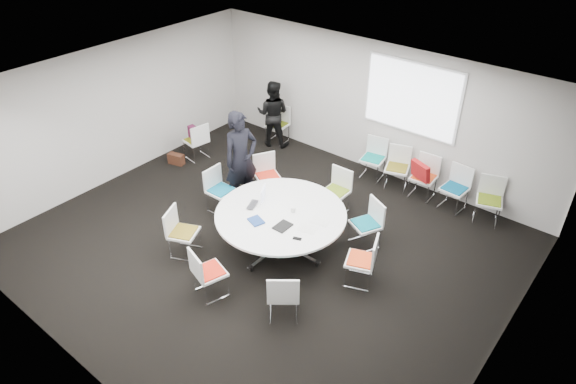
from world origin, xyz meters
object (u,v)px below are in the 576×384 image
Objects in this scene: conference_table at (281,222)px; person_back at (273,114)px; chair_ring_d at (268,184)px; chair_back_d at (453,196)px; chair_back_c at (423,185)px; person_main at (241,159)px; chair_back_b at (396,175)px; chair_ring_c at (335,199)px; chair_back_e at (487,208)px; chair_ring_f at (184,241)px; chair_spare_left at (197,147)px; chair_ring_b at (365,232)px; chair_person_back at (278,131)px; brown_bag at (176,159)px; chair_ring_a at (360,269)px; chair_back_a at (372,166)px; chair_ring_e at (221,198)px; chair_ring_h at (283,302)px; laptop at (255,205)px; cup at (293,210)px; maroon_bag at (195,134)px; chair_ring_g at (210,281)px.

conference_table is 1.42× the size of person_back.
chair_ring_d is 3.62m from chair_back_d.
chair_back_c is 3.66m from person_main.
chair_ring_d is at bearing 26.80° from chair_back_b.
chair_back_d is (1.71, 1.52, 0.00)m from chair_ring_c.
chair_back_b and chair_back_e have the same top height.
conference_table is at bearing 110.92° from chair_ring_f.
chair_ring_b is at bearing -83.64° from chair_spare_left.
chair_person_back is (-1.42, 4.20, 0.00)m from chair_ring_f.
brown_bag is (-3.67, 0.78, -0.42)m from conference_table.
brown_bag is at bearing 8.32° from chair_back_b.
chair_back_a is at bearing 6.46° from chair_ring_a.
chair_ring_e is at bearing 51.26° from chair_back_a.
conference_table is at bearing -97.56° from person_main.
chair_ring_e is 1.00× the size of chair_ring_h.
chair_back_d is (1.24, 0.00, 0.00)m from chair_back_b.
chair_ring_b reaches higher than laptop.
chair_back_d is 2.44× the size of brown_bag.
chair_ring_a is 0.56× the size of person_back.
conference_table is at bearing 59.50° from chair_back_b.
chair_ring_e is at bearing 55.45° from laptop.
cup is at bearing 83.22° from chair_back_a.
chair_ring_e is 0.46× the size of person_main.
chair_ring_a is at bearing 89.10° from chair_ring_e.
chair_ring_h is at bearing 52.63° from chair_back_e.
chair_spare_left is 3.82m from cup.
maroon_bag is (-2.26, 0.16, 0.34)m from chair_ring_d.
person_main is (-2.53, 1.83, 0.69)m from chair_ring_h.
chair_back_a and chair_back_e have the same top height.
chair_back_b is 9.78× the size of cup.
chair_ring_f is at bearing -155.51° from person_main.
chair_ring_g is 2.90× the size of laptop.
cup is (1.38, -0.94, 0.50)m from chair_ring_d.
conference_table is at bearing 67.72° from chair_ring_b.
conference_table is 24.79× the size of cup.
person_main is (-2.59, -0.36, 0.69)m from chair_ring_b.
chair_back_b is 2.20× the size of maroon_bag.
chair_person_back is (-4.15, 2.91, 0.00)m from chair_ring_a.
chair_back_a is (0.02, 3.02, -0.27)m from conference_table.
chair_ring_d is 1.74m from cup.
chair_spare_left is (-3.36, 2.84, 0.00)m from chair_ring_g.
chair_ring_d is at bearing 96.33° from chair_ring_h.
chair_back_c is 3.58m from laptop.
laptop is at bearing 51.77° from chair_back_b.
chair_ring_b and chair_ring_d have the same top height.
chair_back_e is 1.00× the size of chair_person_back.
chair_ring_e and chair_back_e have the same top height.
chair_back_a is (-1.09, 2.05, 0.00)m from chair_ring_b.
chair_back_b is at bearing 165.47° from chair_ring_d.
chair_ring_c is at bearing -0.91° from chair_ring_b.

